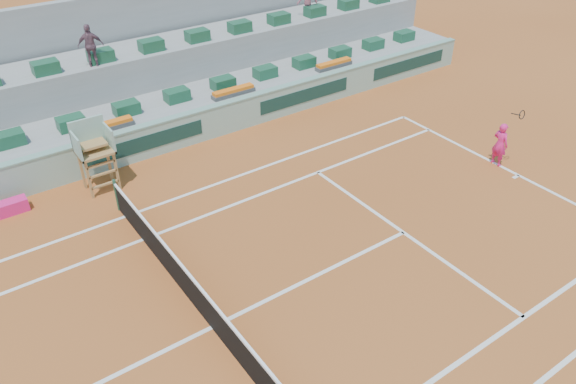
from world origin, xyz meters
name	(u,v)px	position (x,y,z in m)	size (l,w,h in m)	color
ground	(212,327)	(0.00, 0.00, 0.00)	(90.00, 90.00, 0.00)	#9B4B1E
seating_tier_lower	(68,134)	(0.00, 10.70, 0.60)	(36.00, 4.00, 1.20)	#9A9997
seating_tier_upper	(51,101)	(0.00, 12.30, 1.30)	(36.00, 2.40, 2.60)	#9A9997
stadium_back_wall	(33,65)	(0.00, 13.90, 2.20)	(36.00, 0.40, 4.40)	#9A9997
player_bag	(12,207)	(-2.74, 7.70, 0.21)	(0.94, 0.42, 0.42)	#F41F77
spectator_mid	(91,45)	(1.63, 11.41, 3.37)	(0.90, 0.37, 1.53)	#724C59
court_lines	(212,327)	(0.00, 0.00, 0.01)	(23.89, 11.09, 0.01)	white
tennis_net	(210,312)	(0.00, 0.00, 0.53)	(0.10, 11.97, 1.10)	black
advertising_hoarding	(89,158)	(0.02, 8.50, 0.63)	(36.00, 0.34, 1.26)	#8EB3A2
umpire_chair	(93,146)	(0.00, 7.50, 1.54)	(1.10, 0.90, 2.40)	#9F713C
seat_row_lower	(71,123)	(0.00, 9.80, 1.42)	(32.90, 0.60, 0.44)	#1A4F33
seat_row_upper	(46,67)	(0.00, 11.70, 2.82)	(32.90, 0.60, 0.44)	#1A4F33
flower_planters	(33,147)	(-1.50, 9.00, 1.33)	(26.80, 0.36, 0.28)	#494949
tennis_player	(500,144)	(11.87, 0.95, 0.80)	(0.39, 0.85, 2.28)	#F41F77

